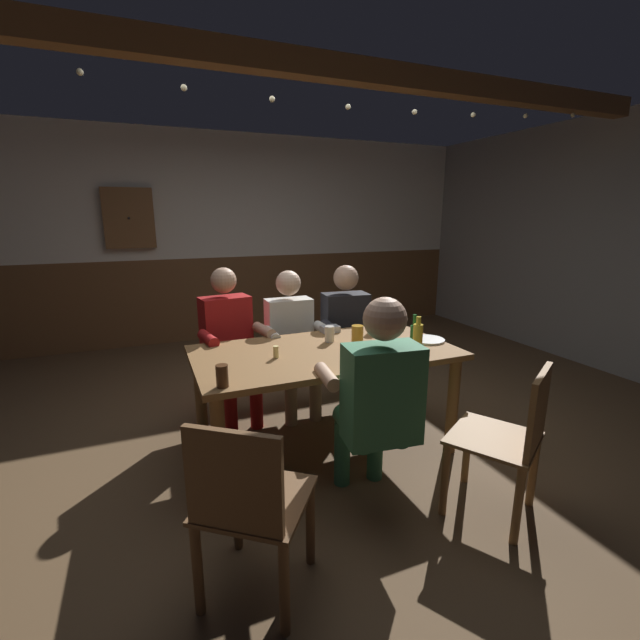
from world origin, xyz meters
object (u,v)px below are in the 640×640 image
pint_glass_1 (222,376)px  pint_glass_2 (393,351)px  dining_table (325,363)px  pint_glass_0 (357,336)px  plate_0 (428,340)px  pint_glass_4 (330,334)px  bottle_0 (418,337)px  chair_empty_near_left (248,506)px  person_0 (229,339)px  person_1 (292,336)px  bottle_1 (414,335)px  person_3 (377,395)px  chair_empty_near_right (510,438)px  table_candle (276,352)px  wall_dart_cabinet (129,218)px  condiment_caddy (330,329)px  person_2 (348,327)px  pint_glass_3 (374,325)px

pint_glass_1 → pint_glass_2: 1.10m
dining_table → pint_glass_0: pint_glass_0 is taller
plate_0 → pint_glass_4: bearing=159.2°
dining_table → pint_glass_1: size_ratio=14.30×
pint_glass_2 → bottle_0: bearing=11.2°
dining_table → chair_empty_near_left: size_ratio=2.01×
chair_empty_near_left → pint_glass_0: (1.04, 1.04, 0.34)m
person_0 → person_1: (0.52, -0.01, -0.03)m
bottle_1 → pint_glass_1: bottle_1 is taller
person_0 → plate_0: 1.53m
person_3 → plate_0: bearing=45.5°
chair_empty_near_left → bottle_0: 1.59m
person_0 → bottle_1: 1.44m
chair_empty_near_right → pint_glass_0: bearing=79.8°
person_0 → table_candle: size_ratio=15.58×
table_candle → person_3: bearing=-61.3°
pint_glass_0 → pint_glass_1: 1.07m
person_1 → pint_glass_2: person_1 is taller
pint_glass_1 → wall_dart_cabinet: bearing=97.0°
wall_dart_cabinet → person_3: bearing=-72.5°
chair_empty_near_right → table_candle: size_ratio=11.00×
pint_glass_2 → pint_glass_4: size_ratio=0.86×
person_3 → wall_dart_cabinet: wall_dart_cabinet is taller
chair_empty_near_left → condiment_caddy: size_ratio=6.29×
person_1 → pint_glass_1: (-0.77, -1.08, 0.15)m
bottle_0 → pint_glass_0: (-0.31, 0.27, -0.03)m
person_3 → wall_dart_cabinet: (-1.21, 3.82, 0.91)m
plate_0 → dining_table: bearing=173.1°
person_1 → pint_glass_1: size_ratio=9.66×
person_2 → bottle_1: (0.06, -0.91, 0.16)m
pint_glass_3 → wall_dart_cabinet: 3.43m
bottle_1 → pint_glass_4: (-0.48, 0.37, -0.03)m
person_0 → chair_empty_near_right: person_0 is taller
person_2 → pint_glass_3: person_2 is taller
dining_table → person_3: 0.71m
chair_empty_near_right → plate_0: chair_empty_near_right is taller
chair_empty_near_right → bottle_0: bottle_0 is taller
condiment_caddy → chair_empty_near_right: bearing=-74.0°
chair_empty_near_left → pint_glass_2: bearing=69.6°
dining_table → condiment_caddy: bearing=61.6°
condiment_caddy → pint_glass_3: 0.35m
person_3 → pint_glass_3: size_ratio=10.04×
pint_glass_1 → pint_glass_4: pint_glass_1 is taller
chair_empty_near_right → pint_glass_1: size_ratio=7.10×
plate_0 → wall_dart_cabinet: bearing=121.8°
bottle_0 → pint_glass_1: bottle_0 is taller
person_1 → plate_0: bearing=135.8°
dining_table → person_1: person_1 is taller
person_2 → bottle_1: size_ratio=5.06×
bottle_1 → pint_glass_1: 1.36m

